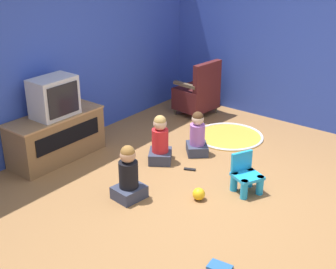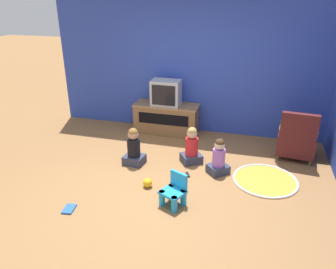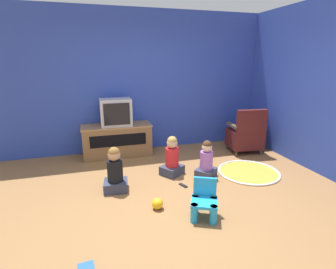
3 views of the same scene
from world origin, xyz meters
The scene contains 12 objects.
ground_plane centered at (0.00, 0.00, 0.00)m, with size 30.00×30.00×0.00m, color olive.
wall_back centered at (-0.19, 2.40, 1.38)m, with size 5.62×0.12×2.75m.
tv_cabinet centered at (-0.58, 2.06, 0.32)m, with size 1.31×0.52×0.61m.
television centered at (-0.58, 2.03, 0.87)m, with size 0.57×0.38×0.51m.
black_armchair centered at (1.91, 1.52, 0.36)m, with size 0.67×0.60×0.91m.
yellow_kid_chair centered at (0.19, -0.35, 0.18)m, with size 0.40×0.39×0.46m.
play_mat centered at (1.42, 0.61, 0.01)m, with size 1.01×1.01×0.04m.
child_watching_left centered at (-0.76, 0.61, 0.28)m, with size 0.37×0.33×0.65m.
child_watching_center centered at (0.67, 0.67, 0.26)m, with size 0.41×0.41×0.61m.
child_watching_right centered at (0.18, 0.92, 0.28)m, with size 0.44×0.42×0.65m.
toy_ball centered at (-0.30, -0.03, 0.07)m, with size 0.14×0.14×0.14m.
remote_control centered at (0.21, 0.46, 0.01)m, with size 0.10×0.16×0.02m.
Camera 3 is at (-1.00, -2.87, 1.81)m, focal length 28.00 mm.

